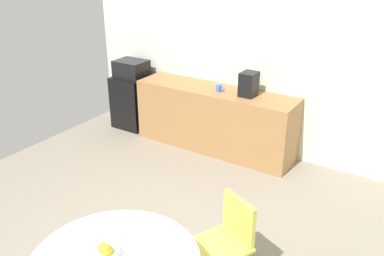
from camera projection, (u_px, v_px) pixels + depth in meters
The scene contains 8 objects.
wall_back at pixel (275, 63), 5.49m from camera, with size 6.00×0.10×2.60m, color silver.
counter_block at pixel (215, 119), 5.91m from camera, with size 2.34×0.60×0.90m, color #9E7042.
mini_fridge at pixel (133, 101), 6.67m from camera, with size 0.54×0.54×0.83m, color black.
microwave at pixel (131, 69), 6.45m from camera, with size 0.48×0.38×0.26m, color black.
chair_yellow at pixel (230, 234), 3.46m from camera, with size 0.56×0.56×0.83m.
fruit_bowl at pixel (103, 254), 2.86m from camera, with size 0.24×0.24×0.13m.
mug_white at pixel (219, 88), 5.62m from camera, with size 0.13×0.08×0.09m.
coffee_maker at pixel (249, 84), 5.42m from camera, with size 0.20×0.24×0.32m, color black.
Camera 1 is at (1.97, -2.11, 2.74)m, focal length 38.64 mm.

